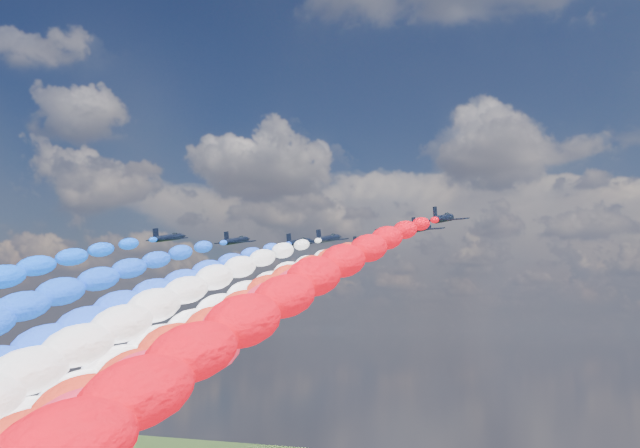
% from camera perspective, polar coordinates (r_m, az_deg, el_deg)
% --- Properties ---
extents(jet_0, '(8.29, 11.34, 4.42)m').
position_cam_1_polar(jet_0, '(148.17, -11.40, -1.03)').
color(jet_0, black).
extents(jet_1, '(8.70, 11.64, 4.42)m').
position_cam_1_polar(jet_1, '(150.90, -6.35, -1.27)').
color(jet_1, black).
extents(trail_1, '(6.45, 95.66, 35.79)m').
position_cam_1_polar(trail_1, '(111.40, -20.17, -6.42)').
color(trail_1, blue).
extents(jet_2, '(8.81, 11.71, 4.42)m').
position_cam_1_polar(jet_2, '(152.83, -1.62, -1.40)').
color(jet_2, black).
extents(trail_2, '(6.45, 95.66, 35.79)m').
position_cam_1_polar(trail_2, '(110.53, -13.59, -6.68)').
color(trail_2, blue).
extents(jet_3, '(8.79, 11.70, 4.42)m').
position_cam_1_polar(jet_3, '(146.79, 0.64, -1.12)').
color(jet_3, black).
extents(trail_3, '(6.45, 95.66, 35.79)m').
position_cam_1_polar(trail_3, '(103.37, -11.15, -6.67)').
color(trail_3, white).
extents(jet_4, '(8.84, 11.73, 4.42)m').
position_cam_1_polar(jet_4, '(157.47, 3.15, -1.59)').
color(jet_4, black).
extents(trail_4, '(6.45, 95.66, 35.79)m').
position_cam_1_polar(trail_4, '(112.70, -6.58, -6.87)').
color(trail_4, white).
extents(jet_5, '(8.80, 11.70, 4.42)m').
position_cam_1_polar(jet_5, '(146.76, 4.98, -1.09)').
color(jet_5, black).
extents(trail_5, '(6.45, 95.66, 35.79)m').
position_cam_1_polar(trail_5, '(101.25, -4.99, -6.76)').
color(trail_5, red).
extents(jet_6, '(8.37, 11.40, 4.42)m').
position_cam_1_polar(jet_6, '(132.65, 7.68, -0.30)').
color(jet_6, black).
extents(trail_6, '(6.45, 95.66, 35.79)m').
position_cam_1_polar(trail_6, '(86.09, -2.52, -6.55)').
color(trail_6, red).
extents(jet_7, '(8.59, 11.55, 4.42)m').
position_cam_1_polar(jet_7, '(121.94, 9.32, 0.42)').
color(jet_7, black).
extents(trail_7, '(6.45, 95.66, 35.79)m').
position_cam_1_polar(trail_7, '(74.79, -1.35, -6.32)').
color(trail_7, red).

